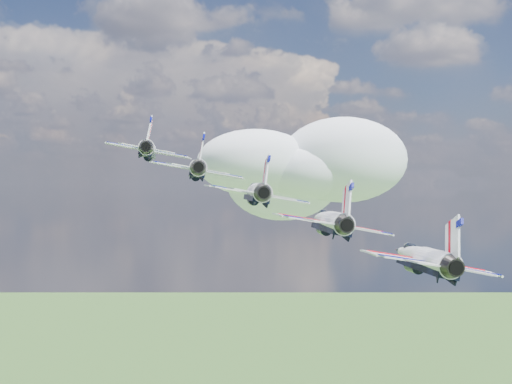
# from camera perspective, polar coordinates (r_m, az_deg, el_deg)

# --- Properties ---
(cloud_far) EXTENTS (66.40, 52.17, 26.08)m
(cloud_far) POSITION_cam_1_polar(r_m,az_deg,el_deg) (257.81, 4.54, 2.08)
(cloud_far) COLOR white
(jet_0) EXTENTS (13.29, 16.78, 6.22)m
(jet_0) POSITION_cam_1_polar(r_m,az_deg,el_deg) (91.97, -8.56, 3.36)
(jet_0) COLOR white
(jet_1) EXTENTS (13.29, 16.78, 6.22)m
(jet_1) POSITION_cam_1_polar(r_m,az_deg,el_deg) (83.06, -4.72, 1.86)
(jet_1) COLOR white
(jet_2) EXTENTS (13.29, 16.78, 6.22)m
(jet_2) POSITION_cam_1_polar(r_m,az_deg,el_deg) (74.67, 0.00, 0.00)
(jet_2) COLOR white
(jet_3) EXTENTS (13.29, 16.78, 6.22)m
(jet_3) POSITION_cam_1_polar(r_m,az_deg,el_deg) (67.01, 5.86, -2.31)
(jet_3) COLOR silver
(jet_4) EXTENTS (13.29, 16.78, 6.22)m
(jet_4) POSITION_cam_1_polar(r_m,az_deg,el_deg) (60.36, 13.15, -5.13)
(jet_4) COLOR white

